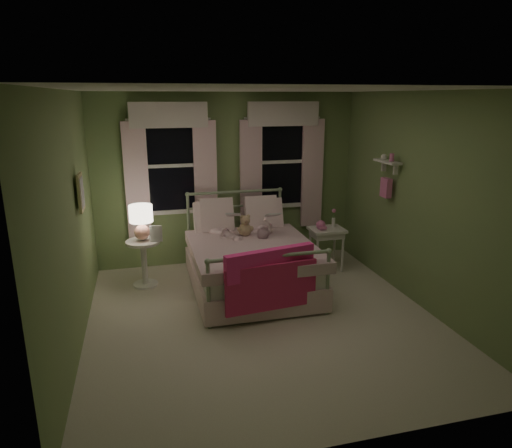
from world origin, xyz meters
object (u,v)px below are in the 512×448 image
object	(u,v)px
table_lamp	(141,219)
child_right	(262,211)
nightstand_right	(327,235)
nightstand_left	(144,257)
bed	(250,261)
child_left	(223,212)
teddy_bear	(245,227)

from	to	relation	value
table_lamp	child_right	bearing A→B (deg)	-0.26
child_right	nightstand_right	world-z (taller)	child_right
nightstand_left	nightstand_right	world-z (taller)	same
bed	child_left	bearing A→B (deg)	123.60
teddy_bear	child_left	bearing A→B (deg)	150.50
teddy_bear	child_right	bearing A→B (deg)	29.50
nightstand_left	nightstand_right	size ratio (longest dim) A/B	1.02
child_left	bed	bearing A→B (deg)	100.94
teddy_bear	nightstand_left	xyz separation A→B (m)	(-1.39, 0.17, -0.37)
bed	child_right	xyz separation A→B (m)	(0.28, 0.42, 0.58)
teddy_bear	bed	bearing A→B (deg)	-90.00
child_left	table_lamp	bearing A→B (deg)	-23.06
teddy_bear	table_lamp	xyz separation A→B (m)	(-1.39, 0.17, 0.16)
child_right	bed	bearing A→B (deg)	72.06
teddy_bear	nightstand_right	bearing A→B (deg)	4.66
bed	teddy_bear	distance (m)	0.49
child_right	table_lamp	distance (m)	1.67
teddy_bear	nightstand_left	world-z (taller)	teddy_bear
bed	table_lamp	distance (m)	1.56
table_lamp	bed	bearing A→B (deg)	-17.20
bed	teddy_bear	world-z (taller)	bed
child_left	nightstand_left	world-z (taller)	child_left
nightstand_left	nightstand_right	distance (m)	2.66
child_left	child_right	xyz separation A→B (m)	(0.56, 0.00, -0.02)
child_right	nightstand_left	size ratio (longest dim) A/B	1.22
child_right	nightstand_right	size ratio (longest dim) A/B	1.24
teddy_bear	table_lamp	bearing A→B (deg)	173.17
nightstand_right	child_right	bearing A→B (deg)	176.80
bed	table_lamp	world-z (taller)	bed
child_left	nightstand_left	size ratio (longest dim) A/B	1.29
child_left	teddy_bear	world-z (taller)	child_left
child_left	child_right	size ratio (longest dim) A/B	1.06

